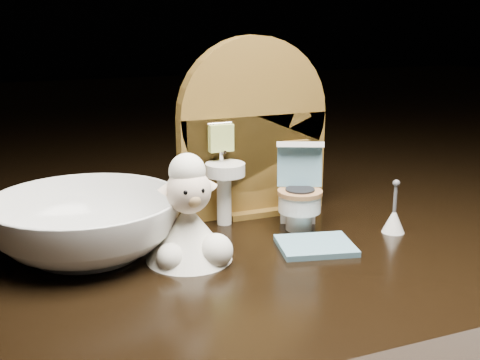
# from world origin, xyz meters

# --- Properties ---
(backdrop_panel) EXTENTS (0.13, 0.05, 0.15)m
(backdrop_panel) POSITION_xyz_m (-0.00, 0.06, 0.07)
(backdrop_panel) COLOR brown
(backdrop_panel) RESTS_ON ground
(toy_toilet) EXTENTS (0.04, 0.05, 0.07)m
(toy_toilet) POSITION_xyz_m (0.02, 0.02, 0.03)
(toy_toilet) COLOR white
(toy_toilet) RESTS_ON ground
(bath_mat) EXTENTS (0.06, 0.06, 0.00)m
(bath_mat) POSITION_xyz_m (0.01, -0.03, 0.00)
(bath_mat) COLOR #5A8899
(bath_mat) RESTS_ON ground
(toilet_brush) EXTENTS (0.02, 0.02, 0.04)m
(toilet_brush) POSITION_xyz_m (0.08, -0.02, 0.01)
(toilet_brush) COLOR white
(toilet_brush) RESTS_ON ground
(plush_lamb) EXTENTS (0.06, 0.06, 0.08)m
(plush_lamb) POSITION_xyz_m (-0.08, -0.01, 0.03)
(plush_lamb) COLOR white
(plush_lamb) RESTS_ON ground
(ceramic_bowl) EXTENTS (0.17, 0.17, 0.04)m
(ceramic_bowl) POSITION_xyz_m (-0.15, 0.02, 0.02)
(ceramic_bowl) COLOR white
(ceramic_bowl) RESTS_ON ground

